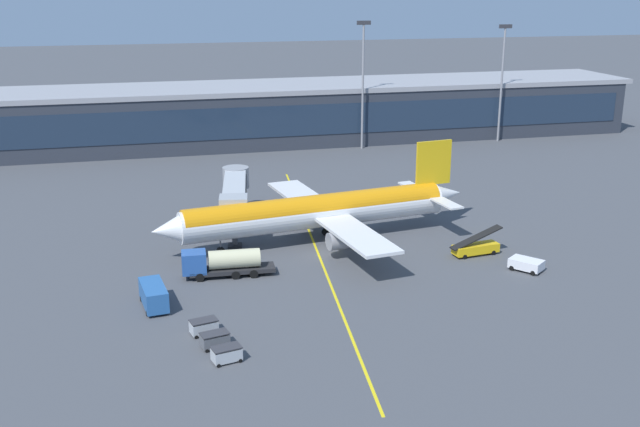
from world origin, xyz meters
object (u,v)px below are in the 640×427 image
at_px(pushback_tug, 526,264).
at_px(baggage_cart_1, 215,340).
at_px(belt_loader, 476,247).
at_px(baggage_cart_0, 227,354).
at_px(lavatory_truck, 153,294).
at_px(fuel_tanker, 222,262).
at_px(main_airliner, 318,211).
at_px(baggage_cart_2, 204,326).

relative_size(pushback_tug, baggage_cart_1, 1.51).
distance_m(belt_loader, baggage_cart_0, 39.86).
distance_m(lavatory_truck, pushback_tug, 43.69).
bearing_deg(fuel_tanker, main_airliner, 34.10).
bearing_deg(baggage_cart_2, lavatory_truck, 119.99).
height_order(fuel_tanker, lavatory_truck, fuel_tanker).
height_order(fuel_tanker, pushback_tug, fuel_tanker).
bearing_deg(main_airliner, baggage_cart_1, -121.72).
distance_m(fuel_tanker, pushback_tug, 36.22).
relative_size(lavatory_truck, baggage_cart_1, 2.06).
height_order(belt_loader, baggage_cart_0, belt_loader).
distance_m(belt_loader, pushback_tug, 7.31).
height_order(lavatory_truck, baggage_cart_0, lavatory_truck).
xyz_separation_m(main_airliner, baggage_cart_2, (-17.53, -24.09, -3.43)).
bearing_deg(fuel_tanker, pushback_tug, -11.09).
xyz_separation_m(belt_loader, baggage_cart_1, (-34.97, -17.26, -0.21)).
xyz_separation_m(lavatory_truck, baggage_cart_0, (5.95, -14.07, -0.64)).
height_order(main_airliner, baggage_cart_1, main_airliner).
bearing_deg(baggage_cart_0, belt_loader, 30.75).
distance_m(belt_loader, baggage_cart_1, 38.99).
height_order(baggage_cart_0, baggage_cart_2, same).
bearing_deg(baggage_cart_2, pushback_tug, 11.14).
height_order(main_airliner, fuel_tanker, main_airliner).
distance_m(pushback_tug, baggage_cart_2, 39.92).
bearing_deg(baggage_cart_1, fuel_tanker, 80.69).
relative_size(main_airliner, baggage_cart_1, 15.01).
bearing_deg(baggage_cart_1, lavatory_truck, 115.54).
relative_size(fuel_tanker, belt_loader, 1.56).
xyz_separation_m(baggage_cart_0, baggage_cart_2, (-1.43, 6.24, 0.00)).
height_order(lavatory_truck, baggage_cart_2, lavatory_truck).
distance_m(main_airliner, lavatory_truck, 27.54).
height_order(baggage_cart_1, baggage_cart_2, same).
bearing_deg(baggage_cart_1, main_airliner, 58.28).
bearing_deg(lavatory_truck, belt_loader, 8.92).
relative_size(fuel_tanker, baggage_cart_1, 3.74).
bearing_deg(main_airliner, pushback_tug, -37.12).
height_order(pushback_tug, baggage_cart_2, baggage_cart_2).
xyz_separation_m(fuel_tanker, lavatory_truck, (-8.15, -6.84, -0.32)).
distance_m(lavatory_truck, baggage_cart_2, 9.06).
xyz_separation_m(main_airliner, pushback_tug, (21.64, -16.38, -3.36)).
xyz_separation_m(pushback_tug, baggage_cart_2, (-39.17, -7.71, -0.07)).
relative_size(fuel_tanker, baggage_cart_2, 3.74).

